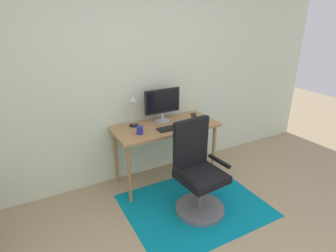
# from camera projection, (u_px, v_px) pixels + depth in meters

# --- Properties ---
(wall_back) EXTENTS (6.00, 0.10, 2.60)m
(wall_back) POSITION_uv_depth(u_px,v_px,m) (131.00, 79.00, 3.42)
(wall_back) COLOR silver
(wall_back) RESTS_ON ground
(area_rug) EXTENTS (1.53, 1.24, 0.01)m
(area_rug) POSITION_uv_depth(u_px,v_px,m) (195.00, 205.00, 3.21)
(area_rug) COLOR #087A92
(area_rug) RESTS_ON ground
(desk) EXTENTS (1.29, 0.59, 0.77)m
(desk) POSITION_uv_depth(u_px,v_px,m) (166.00, 132.00, 3.48)
(desk) COLOR #A97C4D
(desk) RESTS_ON ground
(monitor) EXTENTS (0.47, 0.18, 0.42)m
(monitor) POSITION_uv_depth(u_px,v_px,m) (162.00, 103.00, 3.50)
(monitor) COLOR #B2B2B7
(monitor) RESTS_ON desk
(keyboard) EXTENTS (0.43, 0.13, 0.02)m
(keyboard) POSITION_uv_depth(u_px,v_px,m) (175.00, 127.00, 3.37)
(keyboard) COLOR black
(keyboard) RESTS_ON desk
(computer_mouse) EXTENTS (0.06, 0.10, 0.03)m
(computer_mouse) POSITION_uv_depth(u_px,v_px,m) (195.00, 123.00, 3.48)
(computer_mouse) COLOR black
(computer_mouse) RESTS_ON desk
(coffee_cup) EXTENTS (0.08, 0.08, 0.09)m
(coffee_cup) POSITION_uv_depth(u_px,v_px,m) (140.00, 130.00, 3.19)
(coffee_cup) COLOR #222A9A
(coffee_cup) RESTS_ON desk
(cell_phone) EXTENTS (0.13, 0.16, 0.01)m
(cell_phone) POSITION_uv_depth(u_px,v_px,m) (193.00, 115.00, 3.79)
(cell_phone) COLOR black
(cell_phone) RESTS_ON desk
(desk_lamp) EXTENTS (0.11, 0.11, 0.38)m
(desk_lamp) POSITION_uv_depth(u_px,v_px,m) (133.00, 107.00, 3.34)
(desk_lamp) COLOR black
(desk_lamp) RESTS_ON desk
(office_chair) EXTENTS (0.56, 0.54, 1.03)m
(office_chair) POSITION_uv_depth(u_px,v_px,m) (198.00, 177.00, 3.02)
(office_chair) COLOR slate
(office_chair) RESTS_ON ground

